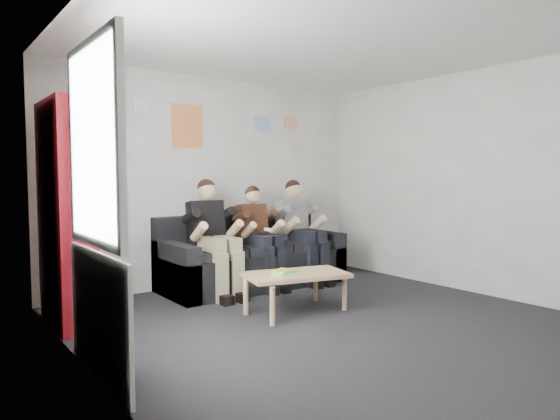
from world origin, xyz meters
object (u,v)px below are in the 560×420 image
object	(u,v)px
coffee_table	(296,278)
person_right	(302,231)
bookshelf	(67,214)
sofa	(252,260)
person_middle	(261,236)
person_left	(215,238)

from	to	relation	value
coffee_table	person_right	size ratio (longest dim) A/B	0.76
bookshelf	coffee_table	world-z (taller)	bookshelf
bookshelf	sofa	bearing A→B (deg)	9.47
coffee_table	person_middle	distance (m)	1.23
person_right	person_middle	bearing A→B (deg)	179.28
bookshelf	person_left	size ratio (longest dim) A/B	1.54
coffee_table	person_middle	size ratio (longest dim) A/B	0.81
sofa	person_right	size ratio (longest dim) A/B	1.73
person_left	coffee_table	bearing A→B (deg)	-66.45
bookshelf	person_middle	distance (m)	2.38
bookshelf	coffee_table	distance (m)	2.34
person_right	sofa	bearing A→B (deg)	162.11
bookshelf	coffee_table	size ratio (longest dim) A/B	2.04
coffee_table	bookshelf	bearing A→B (deg)	153.84
sofa	coffee_table	bearing A→B (deg)	-103.98
coffee_table	person_left	xyz separation A→B (m)	(-0.33, 1.14, 0.33)
person_left	bookshelf	bearing A→B (deg)	-166.96
bookshelf	person_left	xyz separation A→B (m)	(1.68, 0.16, -0.37)
person_left	person_right	bearing A→B (deg)	7.70
bookshelf	person_middle	bearing A→B (deg)	4.51
person_left	person_middle	world-z (taller)	person_left
person_right	bookshelf	bearing A→B (deg)	-177.32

